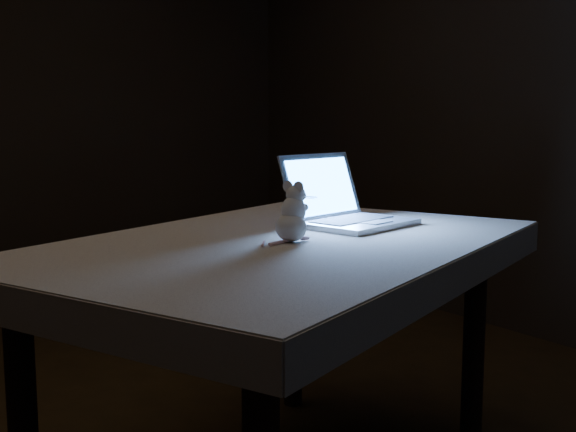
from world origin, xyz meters
TOP-DOWN VIEW (x-y plane):
  - right_wall at (2.25, 0.00)m, footprint 0.04×5.00m
  - table at (0.31, -0.43)m, footprint 1.65×1.36m
  - tablecloth at (0.38, -0.37)m, footprint 1.73×1.39m
  - laptop at (0.65, -0.36)m, footprint 0.40×0.36m
  - plush_mouse at (0.31, -0.46)m, footprint 0.16×0.16m

SIDE VIEW (x-z plane):
  - table at x=0.31m, z-range 0.00..0.76m
  - tablecloth at x=0.38m, z-range 0.68..0.77m
  - plush_mouse at x=0.31m, z-range 0.77..0.93m
  - laptop at x=0.65m, z-range 0.77..1.00m
  - right_wall at x=2.25m, z-range 0.00..2.60m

